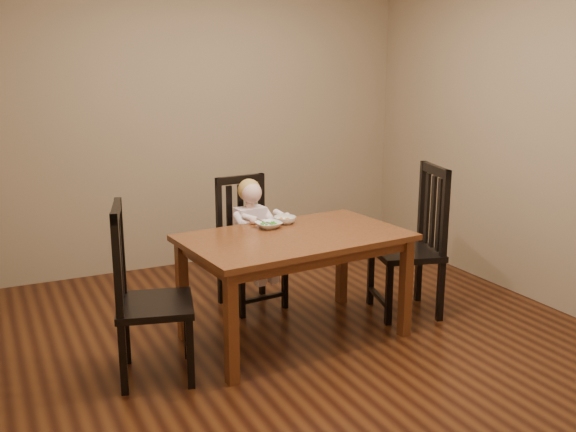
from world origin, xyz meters
name	(u,v)px	position (x,y,z in m)	size (l,w,h in m)	color
room	(304,144)	(0.00, 0.00, 1.35)	(4.01, 4.01, 2.71)	#49240F
dining_table	(295,247)	(-0.05, 0.04, 0.65)	(1.55, 1.01, 0.74)	#482910
chair_child	(249,245)	(-0.08, 0.76, 0.48)	(0.48, 0.46, 1.01)	black
chair_left	(145,296)	(-1.10, -0.08, 0.52)	(0.55, 0.56, 1.08)	black
chair_right	(413,244)	(0.96, 0.06, 0.54)	(0.58, 0.59, 1.13)	black
toddler	(252,230)	(-0.08, 0.71, 0.62)	(0.30, 0.38, 0.52)	white
bowl_peas	(269,225)	(-0.13, 0.28, 0.76)	(0.18, 0.18, 0.04)	white
bowl_veg	(285,220)	(0.03, 0.34, 0.76)	(0.16, 0.16, 0.05)	white
fork	(265,223)	(-0.17, 0.25, 0.78)	(0.09, 0.09, 0.04)	silver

